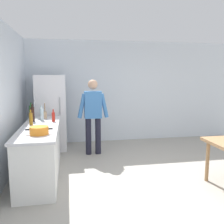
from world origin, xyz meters
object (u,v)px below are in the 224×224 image
at_px(utensil_jar, 44,115).
at_px(bottle_wine_green, 31,112).
at_px(bottle_oil_amber, 31,119).
at_px(bottle_sauce_red, 53,117).
at_px(cooking_pot, 39,130).
at_px(bottle_water_clear, 42,114).
at_px(bottle_wine_dark, 32,114).
at_px(refrigerator, 51,113).
at_px(person, 93,112).

height_order(utensil_jar, bottle_wine_green, bottle_wine_green).
height_order(bottle_oil_amber, bottle_sauce_red, bottle_oil_amber).
xyz_separation_m(cooking_pot, bottle_water_clear, (-0.07, 1.18, 0.07)).
height_order(cooking_pot, bottle_wine_dark, bottle_wine_dark).
height_order(bottle_wine_dark, bottle_sauce_red, bottle_wine_dark).
xyz_separation_m(refrigerator, person, (0.95, -0.55, 0.08)).
bearing_deg(bottle_oil_amber, cooking_pot, -73.57).
height_order(bottle_wine_green, bottle_sauce_red, bottle_wine_green).
xyz_separation_m(person, utensil_jar, (-1.04, -0.22, 0.00)).
bearing_deg(bottle_wine_green, bottle_wine_dark, -76.99).
bearing_deg(bottle_sauce_red, bottle_oil_amber, -142.52).
distance_m(person, bottle_oil_amber, 1.52).
relative_size(person, bottle_water_clear, 5.67).
bearing_deg(cooking_pot, utensil_jar, 92.18).
xyz_separation_m(utensil_jar, bottle_wine_dark, (-0.19, -0.33, 0.07)).
relative_size(person, bottle_wine_green, 5.00).
bearing_deg(person, bottle_water_clear, -155.41).
bearing_deg(cooking_pot, bottle_sauce_red, 81.53).
bearing_deg(person, utensil_jar, -167.96).
distance_m(refrigerator, bottle_wine_green, 0.92).
xyz_separation_m(cooking_pot, utensil_jar, (-0.05, 1.44, 0.02)).
bearing_deg(utensil_jar, refrigerator, 83.14).
distance_m(utensil_jar, bottle_water_clear, 0.27).
distance_m(refrigerator, utensil_jar, 0.79).
relative_size(refrigerator, person, 1.06).
bearing_deg(bottle_water_clear, bottle_oil_amber, -109.06).
bearing_deg(bottle_wine_green, cooking_pot, -77.60).
height_order(person, bottle_wine_dark, person).
bearing_deg(refrigerator, bottle_sauce_red, -84.38).
distance_m(person, bottle_wine_dark, 1.35).
bearing_deg(utensil_jar, cooking_pot, -87.82).
height_order(utensil_jar, bottle_water_clear, utensil_jar).
bearing_deg(person, bottle_wine_dark, -156.00).
xyz_separation_m(person, bottle_sauce_red, (-0.83, -0.62, 0.02)).
height_order(cooking_pot, bottle_sauce_red, bottle_sauce_red).
distance_m(cooking_pot, bottle_sauce_red, 1.05).
bearing_deg(bottle_sauce_red, bottle_wine_green, 144.10).
distance_m(bottle_oil_amber, bottle_wine_dark, 0.37).
xyz_separation_m(refrigerator, utensil_jar, (-0.09, -0.78, 0.08)).
xyz_separation_m(person, bottle_wine_dark, (-1.23, -0.55, 0.07)).
distance_m(person, bottle_wine_green, 1.32).
xyz_separation_m(bottle_wine_green, bottle_wine_dark, (0.06, -0.25, 0.00)).
height_order(person, bottle_water_clear, person).
bearing_deg(bottle_sauce_red, refrigerator, 95.62).
height_order(refrigerator, utensil_jar, refrigerator).
xyz_separation_m(utensil_jar, bottle_wine_green, (-0.25, -0.07, 0.07)).
relative_size(refrigerator, utensil_jar, 5.62).
height_order(cooking_pot, utensil_jar, utensil_jar).
height_order(refrigerator, person, refrigerator).
bearing_deg(bottle_water_clear, cooking_pot, -86.39).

